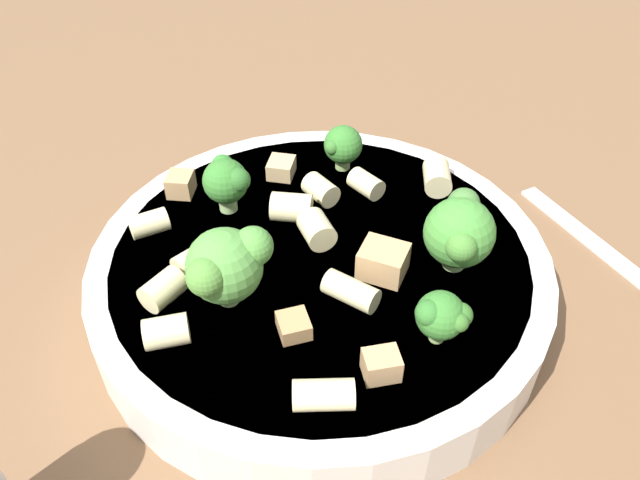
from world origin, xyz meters
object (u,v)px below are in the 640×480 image
object	(u,v)px
rigatoni_10	(437,177)
pasta_bowl	(320,272)
broccoli_floret_0	(342,145)
rigatoni_0	(166,332)
rigatoni_1	(366,184)
rigatoni_5	(292,208)
broccoli_floret_4	(442,316)
rigatoni_3	(314,230)
rigatoni_9	(351,291)
rigatoni_7	(198,260)
chicken_chunk_3	(294,326)
chicken_chunk_4	(383,261)
rigatoni_2	(149,223)
rigatoni_8	(163,289)
broccoli_floret_2	(460,232)
rigatoni_6	(321,190)
chicken_chunk_2	(281,168)
rigatoni_4	(324,395)
chicken_chunk_1	(181,184)
chicken_chunk_0	(381,365)
broccoli_floret_1	(228,264)
broccoli_floret_3	(227,181)

from	to	relation	value
rigatoni_10	pasta_bowl	bearing A→B (deg)	120.27
broccoli_floret_0	rigatoni_10	distance (m)	0.06
rigatoni_0	rigatoni_1	bearing A→B (deg)	-50.23
rigatoni_5	rigatoni_1	bearing A→B (deg)	-70.15
broccoli_floret_4	rigatoni_3	size ratio (longest dim) A/B	1.42
rigatoni_9	rigatoni_7	bearing A→B (deg)	64.27
chicken_chunk_3	broccoli_floret_0	bearing A→B (deg)	-20.68
broccoli_floret_4	chicken_chunk_4	xyz separation A→B (m)	(0.05, 0.02, -0.01)
rigatoni_2	rigatoni_8	distance (m)	0.06
broccoli_floret_2	rigatoni_6	size ratio (longest dim) A/B	2.21
rigatoni_10	chicken_chunk_2	bearing A→B (deg)	72.30
rigatoni_8	chicken_chunk_4	distance (m)	0.12
rigatoni_2	chicken_chunk_2	distance (m)	0.09
broccoli_floret_0	rigatoni_1	size ratio (longest dim) A/B	1.44
rigatoni_2	rigatoni_6	xyz separation A→B (m)	(0.01, -0.10, 0.00)
rigatoni_0	rigatoni_7	bearing A→B (deg)	-18.31
chicken_chunk_4	rigatoni_6	bearing A→B (deg)	17.44
rigatoni_4	chicken_chunk_3	world-z (taller)	rigatoni_4
chicken_chunk_3	rigatoni_6	bearing A→B (deg)	-16.86
rigatoni_6	chicken_chunk_1	distance (m)	0.09
rigatoni_5	rigatoni_0	bearing A→B (deg)	139.13
broccoli_floret_4	rigatoni_7	bearing A→B (deg)	58.34
rigatoni_5	chicken_chunk_3	distance (m)	0.09
rigatoni_3	rigatoni_8	xyz separation A→B (m)	(-0.03, 0.08, -0.00)
rigatoni_6	rigatoni_8	distance (m)	0.12
broccoli_floret_0	rigatoni_8	world-z (taller)	broccoli_floret_0
rigatoni_5	broccoli_floret_0	bearing A→B (deg)	-40.06
chicken_chunk_4	rigatoni_4	bearing A→B (deg)	149.10
rigatoni_4	chicken_chunk_0	distance (m)	0.03
rigatoni_6	chicken_chunk_3	size ratio (longest dim) A/B	1.29
broccoli_floret_1	chicken_chunk_4	bearing A→B (deg)	-84.83
broccoli_floret_2	rigatoni_10	xyz separation A→B (m)	(0.07, -0.01, -0.02)
rigatoni_0	rigatoni_5	distance (m)	0.11
broccoli_floret_0	chicken_chunk_2	size ratio (longest dim) A/B	1.71
broccoli_floret_0	chicken_chunk_1	xyz separation A→B (m)	(-0.01, 0.10, -0.01)
broccoli_floret_2	rigatoni_8	distance (m)	0.16
chicken_chunk_2	chicken_chunk_1	bearing A→B (deg)	97.71
rigatoni_7	rigatoni_10	xyz separation A→B (m)	(0.05, -0.15, 0.00)
rigatoni_4	rigatoni_5	world-z (taller)	rigatoni_5
rigatoni_4	chicken_chunk_0	size ratio (longest dim) A/B	1.63
rigatoni_4	chicken_chunk_2	distance (m)	0.18
broccoli_floret_4	rigatoni_2	size ratio (longest dim) A/B	1.35
broccoli_floret_0	broccoli_floret_2	size ratio (longest dim) A/B	0.66
broccoli_floret_3	chicken_chunk_3	xyz separation A→B (m)	(-0.10, -0.02, -0.02)
rigatoni_0	rigatoni_10	bearing A→B (deg)	-59.32
pasta_bowl	broccoli_floret_3	world-z (taller)	broccoli_floret_3
broccoli_floret_0	broccoli_floret_1	bearing A→B (deg)	143.89
broccoli_floret_2	rigatoni_0	bearing A→B (deg)	100.45
rigatoni_0	chicken_chunk_4	bearing A→B (deg)	-75.63
rigatoni_6	chicken_chunk_4	bearing A→B (deg)	-162.56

